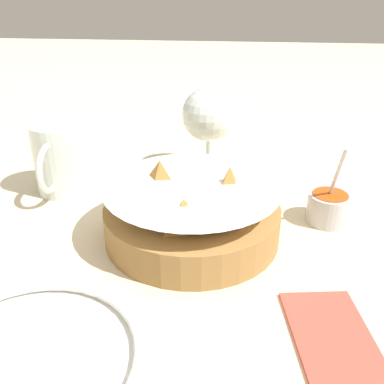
% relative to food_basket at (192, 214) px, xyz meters
% --- Properties ---
extents(ground_plane, '(4.00, 4.00, 0.00)m').
position_rel_food_basket_xyz_m(ground_plane, '(0.02, 0.02, -0.04)').
color(ground_plane, beige).
extents(food_basket, '(0.23, 0.23, 0.10)m').
position_rel_food_basket_xyz_m(food_basket, '(0.00, 0.00, 0.00)').
color(food_basket, olive).
rests_on(food_basket, ground_plane).
extents(sauce_cup, '(0.07, 0.06, 0.13)m').
position_rel_food_basket_xyz_m(sauce_cup, '(-0.06, 0.19, -0.01)').
color(sauce_cup, '#B7B7BC').
rests_on(sauce_cup, ground_plane).
extents(wine_glass, '(0.09, 0.09, 0.15)m').
position_rel_food_basket_xyz_m(wine_glass, '(-0.23, 0.00, 0.06)').
color(wine_glass, silver).
rests_on(wine_glass, ground_plane).
extents(beer_mug, '(0.13, 0.09, 0.11)m').
position_rel_food_basket_xyz_m(beer_mug, '(-0.12, -0.22, 0.02)').
color(beer_mug, silver).
rests_on(beer_mug, ground_plane).
extents(side_plate, '(0.22, 0.22, 0.01)m').
position_rel_food_basket_xyz_m(side_plate, '(0.24, -0.13, -0.03)').
color(side_plate, white).
rests_on(side_plate, ground_plane).
extents(napkin, '(0.14, 0.09, 0.01)m').
position_rel_food_basket_xyz_m(napkin, '(0.17, 0.16, -0.03)').
color(napkin, '#DB4C3D').
rests_on(napkin, ground_plane).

